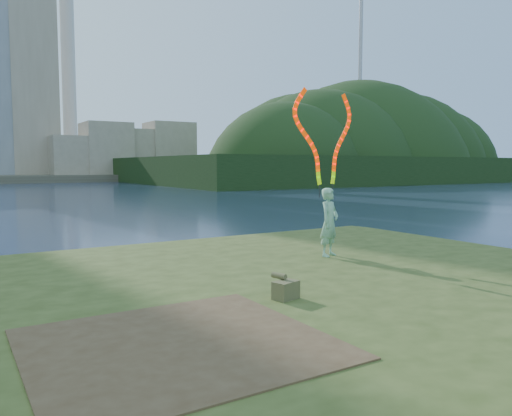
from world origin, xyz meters
TOP-DOWN VIEW (x-y plane):
  - ground at (0.00, 0.00)m, footprint 320.00×320.00m
  - grassy_knoll at (0.00, -2.30)m, footprint 20.00×18.00m
  - dirt_patch at (-2.20, -3.20)m, footprint 3.20×3.00m
  - wooded_hill at (59.57, 59.96)m, footprint 78.00×50.00m
  - woman_with_ribbons at (2.75, 0.16)m, footprint 1.86×0.79m
  - canvas_bag at (-0.09, -2.26)m, footprint 0.43×0.48m

SIDE VIEW (x-z plane):
  - ground at x=0.00m, z-range 0.00..0.00m
  - wooded_hill at x=59.57m, z-range -31.34..31.66m
  - grassy_knoll at x=0.00m, z-range -0.06..0.74m
  - dirt_patch at x=-2.20m, z-range 0.80..0.82m
  - canvas_bag at x=-0.09m, z-range 0.77..1.13m
  - woman_with_ribbons at x=2.75m, z-range 0.29..4.19m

